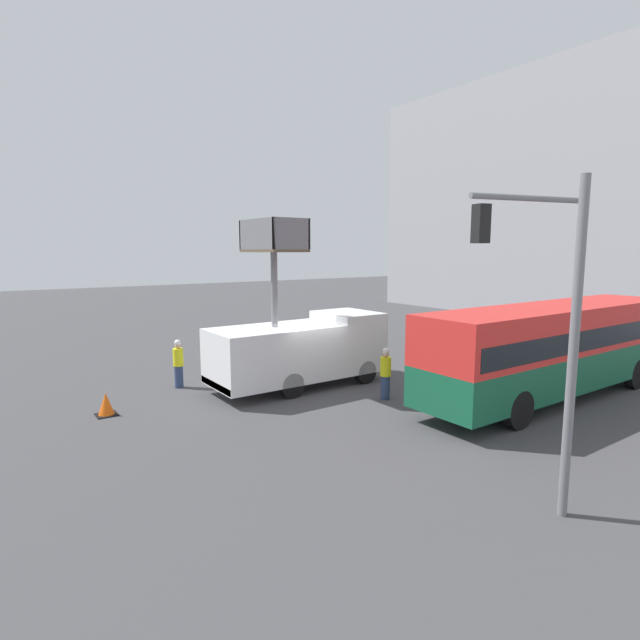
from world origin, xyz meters
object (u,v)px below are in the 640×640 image
at_px(traffic_light_pole, 538,291).
at_px(road_worker_directing, 386,374).
at_px(traffic_cone_near_truck, 106,405).
at_px(city_bus, 555,344).
at_px(road_worker_near_truck, 178,364).
at_px(utility_truck, 300,346).

height_order(traffic_light_pole, road_worker_directing, traffic_light_pole).
relative_size(traffic_light_pole, traffic_cone_near_truck, 9.03).
xyz_separation_m(traffic_light_pole, traffic_cone_near_truck, (-10.57, -6.19, -4.00)).
distance_m(city_bus, traffic_cone_near_truck, 15.08).
xyz_separation_m(road_worker_near_truck, traffic_cone_near_truck, (1.83, -2.99, -0.58)).
xyz_separation_m(traffic_light_pole, road_worker_near_truck, (-12.40, -3.21, -3.42)).
bearing_deg(utility_truck, traffic_light_pole, -3.88).
distance_m(traffic_light_pole, traffic_cone_near_truck, 12.89).
relative_size(road_worker_directing, traffic_cone_near_truck, 2.52).
distance_m(city_bus, traffic_light_pole, 8.23).
xyz_separation_m(city_bus, road_worker_directing, (-3.28, -4.87, -1.03)).
distance_m(road_worker_near_truck, traffic_cone_near_truck, 3.55).
bearing_deg(city_bus, utility_truck, 135.98).
height_order(utility_truck, road_worker_directing, utility_truck).
bearing_deg(city_bus, traffic_light_pole, -152.27).
xyz_separation_m(utility_truck, road_worker_near_truck, (-2.47, -3.88, -0.62)).
xyz_separation_m(utility_truck, city_bus, (6.42, 6.37, 0.40)).
relative_size(road_worker_near_truck, traffic_cone_near_truck, 2.55).
distance_m(road_worker_near_truck, road_worker_directing, 7.77).
distance_m(utility_truck, traffic_light_pole, 10.34).
bearing_deg(traffic_light_pole, road_worker_near_truck, -165.50).
distance_m(traffic_light_pole, road_worker_directing, 7.91).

